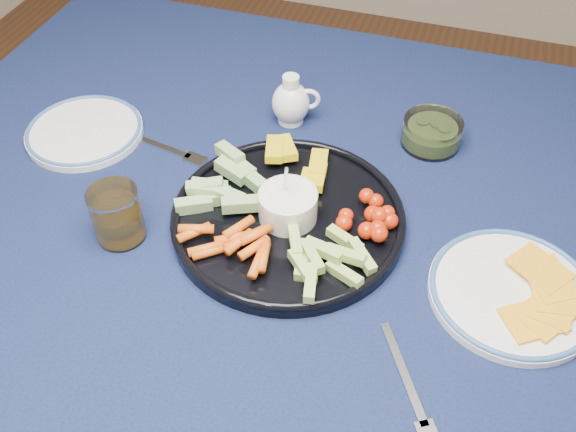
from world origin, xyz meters
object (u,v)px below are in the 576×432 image
(crudite_platter, at_px, (286,214))
(cheese_plate, at_px, (513,291))
(pickle_bowl, at_px, (432,134))
(creamer_pitcher, at_px, (291,102))
(juice_tumbler, at_px, (118,217))
(side_plate_extra, at_px, (84,131))
(dining_table, at_px, (363,242))

(crudite_platter, bearing_deg, cheese_plate, -5.91)
(pickle_bowl, bearing_deg, creamer_pitcher, -176.89)
(crudite_platter, bearing_deg, juice_tumbler, -156.38)
(side_plate_extra, bearing_deg, pickle_bowl, 15.95)
(crudite_platter, height_order, creamer_pitcher, crudite_platter)
(pickle_bowl, relative_size, juice_tumbler, 1.17)
(dining_table, relative_size, pickle_bowl, 15.77)
(cheese_plate, bearing_deg, side_plate_extra, 170.13)
(cheese_plate, relative_size, juice_tumbler, 2.62)
(pickle_bowl, height_order, side_plate_extra, pickle_bowl)
(dining_table, relative_size, creamer_pitcher, 17.19)
(dining_table, relative_size, cheese_plate, 7.03)
(side_plate_extra, bearing_deg, cheese_plate, -9.87)
(creamer_pitcher, bearing_deg, side_plate_extra, -155.34)
(dining_table, bearing_deg, pickle_bowl, 70.23)
(pickle_bowl, bearing_deg, cheese_plate, -61.40)
(crudite_platter, distance_m, side_plate_extra, 0.43)
(crudite_platter, height_order, juice_tumbler, crudite_platter)
(cheese_plate, bearing_deg, juice_tumbler, -173.50)
(crudite_platter, xyz_separation_m, creamer_pitcher, (-0.07, 0.26, 0.02))
(side_plate_extra, bearing_deg, dining_table, -2.11)
(crudite_platter, height_order, side_plate_extra, crudite_platter)
(crudite_platter, distance_m, juice_tumbler, 0.26)
(creamer_pitcher, bearing_deg, dining_table, -43.28)
(cheese_plate, xyz_separation_m, juice_tumbler, (-0.59, -0.07, 0.03))
(creamer_pitcher, distance_m, side_plate_extra, 0.38)
(pickle_bowl, bearing_deg, juice_tumbler, -138.29)
(dining_table, xyz_separation_m, side_plate_extra, (-0.53, 0.02, 0.10))
(cheese_plate, height_order, side_plate_extra, cheese_plate)
(creamer_pitcher, bearing_deg, pickle_bowl, 3.11)
(cheese_plate, distance_m, juice_tumbler, 0.59)
(cheese_plate, bearing_deg, creamer_pitcher, 145.48)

